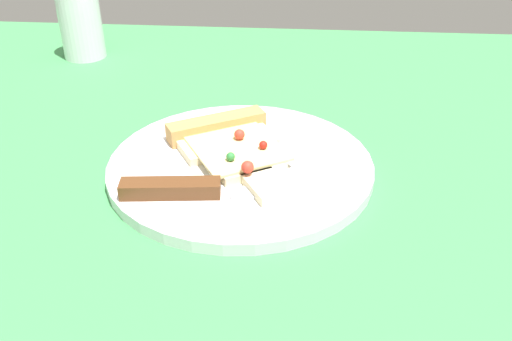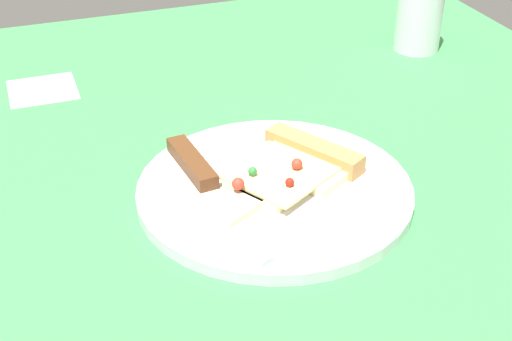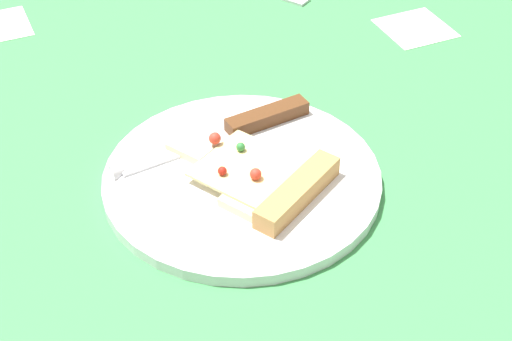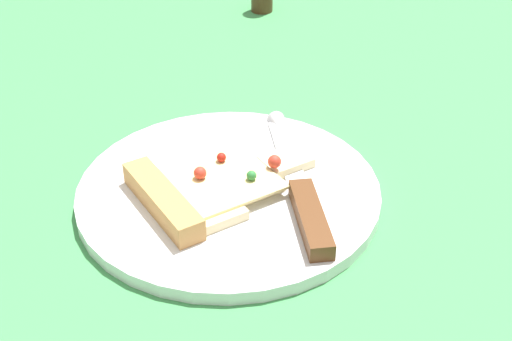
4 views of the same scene
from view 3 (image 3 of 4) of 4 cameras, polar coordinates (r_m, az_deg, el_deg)
ground_plane at (r=90.26cm, az=-4.86°, el=1.61°), size 126.36×126.36×3.00cm
plate at (r=82.46cm, az=-1.03°, el=-0.61°), size 29.37×29.37×1.33cm
pizza_slice at (r=80.36cm, az=0.43°, el=-0.51°), size 18.96×15.51×2.63cm
knife at (r=87.11cm, az=-1.77°, el=2.99°), size 4.69×24.09×2.45cm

